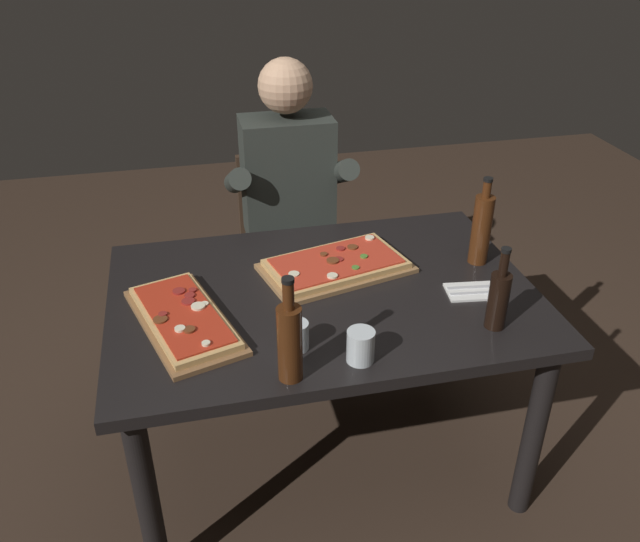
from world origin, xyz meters
TOP-DOWN VIEW (x-y plane):
  - ground_plane at (0.00, 0.00)m, footprint 6.40×6.40m
  - dining_table at (0.00, 0.00)m, footprint 1.40×0.96m
  - pizza_rectangular_front at (0.07, 0.13)m, footprint 0.56×0.40m
  - pizza_rectangular_left at (-0.46, -0.09)m, footprint 0.37×0.55m
  - wine_bottle_dark at (0.58, 0.08)m, footprint 0.07×0.07m
  - oil_bottle_amber at (-0.19, -0.41)m, footprint 0.07×0.07m
  - vinegar_bottle_green at (0.46, -0.31)m, footprint 0.06×0.06m
  - tumbler_near_camera at (0.02, -0.38)m, footprint 0.08×0.08m
  - tumbler_far_side at (-0.14, -0.28)m, footprint 0.07×0.07m
  - napkin_cutlery_set at (0.48, -0.12)m, footprint 0.19×0.13m
  - diner_chair at (0.02, 0.86)m, footprint 0.44×0.44m
  - seated_diner at (0.02, 0.74)m, footprint 0.53×0.41m

SIDE VIEW (x-z plane):
  - ground_plane at x=0.00m, z-range 0.00..0.00m
  - diner_chair at x=0.02m, z-range 0.05..0.92m
  - dining_table at x=0.00m, z-range 0.27..1.01m
  - seated_diner at x=0.02m, z-range 0.08..1.41m
  - napkin_cutlery_set at x=0.48m, z-range 0.74..0.75m
  - pizza_rectangular_front at x=0.07m, z-range 0.74..0.78m
  - pizza_rectangular_left at x=-0.46m, z-range 0.73..0.78m
  - tumbler_far_side at x=-0.14m, z-range 0.74..0.83m
  - tumbler_near_camera at x=0.02m, z-range 0.74..0.84m
  - vinegar_bottle_green at x=0.46m, z-range 0.71..0.98m
  - oil_bottle_amber at x=-0.19m, z-range 0.71..1.02m
  - wine_bottle_dark at x=0.58m, z-range 0.71..1.03m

